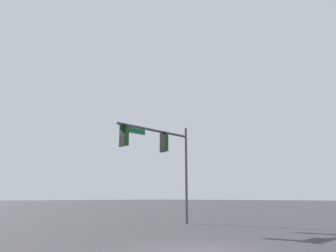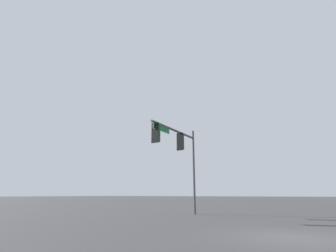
{
  "view_description": "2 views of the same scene",
  "coord_description": "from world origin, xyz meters",
  "views": [
    {
      "loc": [
        8.69,
        7.01,
        1.69
      ],
      "look_at": [
        -6.4,
        -7.5,
        6.27
      ],
      "focal_mm": 35.0,
      "sensor_mm": 36.0,
      "label": 1
    },
    {
      "loc": [
        10.48,
        1.06,
        1.44
      ],
      "look_at": [
        -3.55,
        -7.18,
        5.71
      ],
      "focal_mm": 28.0,
      "sensor_mm": 36.0,
      "label": 2
    }
  ],
  "objects": [
    {
      "name": "ground_plane",
      "position": [
        0.0,
        0.0,
        0.0
      ],
      "size": [
        400.0,
        400.0,
        0.0
      ],
      "primitive_type": "plane",
      "color": "#38383A"
    },
    {
      "name": "signal_pole_near",
      "position": [
        -5.7,
        -7.66,
        4.82
      ],
      "size": [
        6.07,
        0.52,
        6.44
      ],
      "color": "#47474C",
      "rests_on": "ground_plane"
    }
  ]
}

